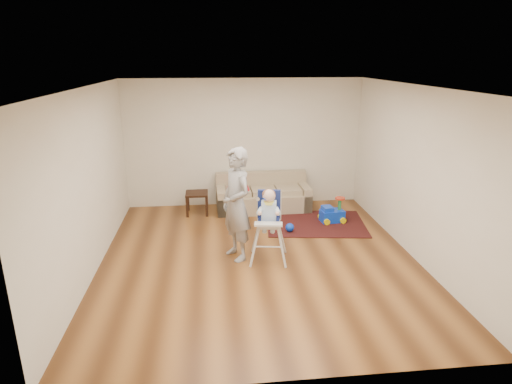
{
  "coord_description": "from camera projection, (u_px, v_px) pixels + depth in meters",
  "views": [
    {
      "loc": [
        -0.72,
        -6.21,
        3.11
      ],
      "look_at": [
        0.0,
        0.4,
        1.0
      ],
      "focal_mm": 30.0,
      "sensor_mm": 36.0,
      "label": 1
    }
  ],
  "objects": [
    {
      "name": "sofa",
      "position": [
        263.0,
        193.0,
        9.0
      ],
      "size": [
        1.96,
        0.84,
        0.75
      ],
      "rotation": [
        0.0,
        0.0,
        0.02
      ],
      "color": "#978D66",
      "rests_on": "ground"
    },
    {
      "name": "ground",
      "position": [
        259.0,
        258.0,
        6.9
      ],
      "size": [
        5.5,
        5.5,
        0.0
      ],
      "primitive_type": "plane",
      "color": "#502C13",
      "rests_on": "ground"
    },
    {
      "name": "toy_ball",
      "position": [
        290.0,
        227.0,
        7.9
      ],
      "size": [
        0.16,
        0.16,
        0.16
      ],
      "primitive_type": "sphere",
      "color": "blue",
      "rests_on": "area_rug"
    },
    {
      "name": "adult",
      "position": [
        236.0,
        204.0,
        6.68
      ],
      "size": [
        0.67,
        0.78,
        1.81
      ],
      "primitive_type": "imported",
      "rotation": [
        0.0,
        0.0,
        -1.13
      ],
      "color": "gray",
      "rests_on": "ground"
    },
    {
      "name": "high_chair",
      "position": [
        269.0,
        226.0,
        6.7
      ],
      "size": [
        0.63,
        0.63,
        1.19
      ],
      "rotation": [
        0.0,
        0.0,
        -0.16
      ],
      "color": "silver",
      "rests_on": "ground"
    },
    {
      "name": "ride_on_toy",
      "position": [
        332.0,
        210.0,
        8.35
      ],
      "size": [
        0.48,
        0.37,
        0.49
      ],
      "primitive_type": null,
      "rotation": [
        0.0,
        0.0,
        0.13
      ],
      "color": "blue",
      "rests_on": "area_rug"
    },
    {
      "name": "room_envelope",
      "position": [
        255.0,
        138.0,
        6.83
      ],
      "size": [
        5.04,
        5.52,
        2.72
      ],
      "color": "silver",
      "rests_on": "ground"
    },
    {
      "name": "side_table",
      "position": [
        197.0,
        203.0,
        8.82
      ],
      "size": [
        0.45,
        0.45,
        0.45
      ],
      "primitive_type": null,
      "color": "black",
      "rests_on": "ground"
    },
    {
      "name": "area_rug",
      "position": [
        316.0,
        223.0,
        8.34
      ],
      "size": [
        2.03,
        1.62,
        0.01
      ],
      "primitive_type": "cube",
      "rotation": [
        0.0,
        0.0,
        -0.13
      ],
      "color": "black",
      "rests_on": "ground"
    }
  ]
}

